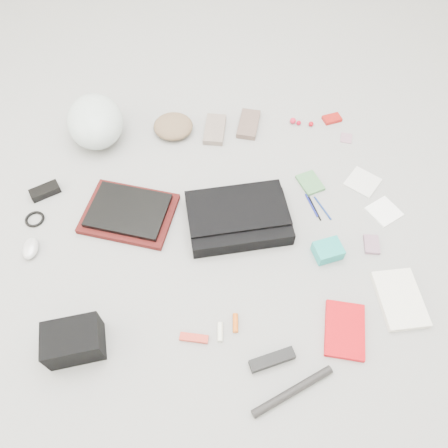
{
  "coord_description": "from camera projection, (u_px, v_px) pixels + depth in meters",
  "views": [
    {
      "loc": [
        -0.14,
        -0.94,
        1.52
      ],
      "look_at": [
        0.0,
        0.0,
        0.05
      ],
      "focal_mm": 35.0,
      "sensor_mm": 36.0,
      "label": 1
    }
  ],
  "objects": [
    {
      "name": "ground_plane",
      "position": [
        224.0,
        231.0,
        1.79
      ],
      "size": [
        4.0,
        4.0,
        0.0
      ],
      "primitive_type": "plane",
      "color": "gray"
    },
    {
      "name": "messenger_bag",
      "position": [
        238.0,
        218.0,
        1.78
      ],
      "size": [
        0.41,
        0.29,
        0.07
      ],
      "primitive_type": "cube",
      "rotation": [
        0.0,
        0.0,
        0.01
      ],
      "color": "black",
      "rests_on": "ground_plane"
    },
    {
      "name": "bag_flap",
      "position": [
        238.0,
        212.0,
        1.75
      ],
      "size": [
        0.41,
        0.19,
        0.01
      ],
      "primitive_type": "cube",
      "rotation": [
        0.0,
        0.0,
        0.01
      ],
      "color": "black",
      "rests_on": "messenger_bag"
    },
    {
      "name": "laptop_sleeve",
      "position": [
        129.0,
        214.0,
        1.82
      ],
      "size": [
        0.44,
        0.39,
        0.03
      ],
      "primitive_type": "cube",
      "rotation": [
        0.0,
        0.0,
        -0.38
      ],
      "color": "#450F0E",
      "rests_on": "ground_plane"
    },
    {
      "name": "laptop",
      "position": [
        128.0,
        210.0,
        1.8
      ],
      "size": [
        0.38,
        0.33,
        0.02
      ],
      "primitive_type": "cube",
      "rotation": [
        0.0,
        0.0,
        -0.38
      ],
      "color": "black",
      "rests_on": "laptop_sleeve"
    },
    {
      "name": "bike_helmet",
      "position": [
        95.0,
        121.0,
        2.0
      ],
      "size": [
        0.29,
        0.35,
        0.19
      ],
      "primitive_type": "ellipsoid",
      "rotation": [
        0.0,
        0.0,
        0.13
      ],
      "color": "silver",
      "rests_on": "ground_plane"
    },
    {
      "name": "beanie",
      "position": [
        173.0,
        126.0,
        2.07
      ],
      "size": [
        0.23,
        0.23,
        0.07
      ],
      "primitive_type": "ellipsoid",
      "rotation": [
        0.0,
        0.0,
        -0.3
      ],
      "color": "brown",
      "rests_on": "ground_plane"
    },
    {
      "name": "mitten_left",
      "position": [
        215.0,
        129.0,
        2.08
      ],
      "size": [
        0.14,
        0.2,
        0.03
      ],
      "primitive_type": "cube",
      "rotation": [
        0.0,
        0.0,
        -0.25
      ],
      "color": "gray",
      "rests_on": "ground_plane"
    },
    {
      "name": "mitten_right",
      "position": [
        249.0,
        124.0,
        2.1
      ],
      "size": [
        0.15,
        0.2,
        0.03
      ],
      "primitive_type": "cube",
      "rotation": [
        0.0,
        0.0,
        -0.34
      ],
      "color": "brown",
      "rests_on": "ground_plane"
    },
    {
      "name": "power_brick",
      "position": [
        45.0,
        191.0,
        1.88
      ],
      "size": [
        0.13,
        0.1,
        0.03
      ],
      "primitive_type": "cube",
      "rotation": [
        0.0,
        0.0,
        0.37
      ],
      "color": "black",
      "rests_on": "ground_plane"
    },
    {
      "name": "cable_coil",
      "position": [
        35.0,
        219.0,
        1.81
      ],
      "size": [
        0.09,
        0.09,
        0.01
      ],
      "primitive_type": "torus",
      "rotation": [
        0.0,
        0.0,
        0.13
      ],
      "color": "black",
      "rests_on": "ground_plane"
    },
    {
      "name": "mouse",
      "position": [
        30.0,
        248.0,
        1.72
      ],
      "size": [
        0.07,
        0.11,
        0.04
      ],
      "primitive_type": "ellipsoid",
      "rotation": [
        0.0,
        0.0,
        -0.11
      ],
      "color": "silver",
      "rests_on": "ground_plane"
    },
    {
      "name": "camera_bag",
      "position": [
        74.0,
        341.0,
        1.48
      ],
      "size": [
        0.2,
        0.14,
        0.12
      ],
      "primitive_type": "cube",
      "rotation": [
        0.0,
        0.0,
        0.06
      ],
      "color": "black",
      "rests_on": "ground_plane"
    },
    {
      "name": "multitool",
      "position": [
        194.0,
        338.0,
        1.54
      ],
      "size": [
        0.11,
        0.06,
        0.02
      ],
      "primitive_type": "cube",
      "rotation": [
        0.0,
        0.0,
        -0.28
      ],
      "color": "#B62E1F",
      "rests_on": "ground_plane"
    },
    {
      "name": "toiletry_tube_white",
      "position": [
        220.0,
        332.0,
        1.55
      ],
      "size": [
        0.03,
        0.07,
        0.02
      ],
      "primitive_type": "cylinder",
      "rotation": [
        1.57,
        0.0,
        -0.15
      ],
      "color": "silver",
      "rests_on": "ground_plane"
    },
    {
      "name": "toiletry_tube_orange",
      "position": [
        235.0,
        323.0,
        1.57
      ],
      "size": [
        0.03,
        0.07,
        0.02
      ],
      "primitive_type": "cylinder",
      "rotation": [
        1.57,
        0.0,
        -0.16
      ],
      "color": "#CD5411",
      "rests_on": "ground_plane"
    },
    {
      "name": "u_lock",
      "position": [
        272.0,
        360.0,
        1.49
      ],
      "size": [
        0.16,
        0.07,
        0.03
      ],
      "primitive_type": "cube",
      "rotation": [
        0.0,
        0.0,
        0.17
      ],
      "color": "black",
      "rests_on": "ground_plane"
    },
    {
      "name": "bike_pump",
      "position": [
        293.0,
        391.0,
        1.43
      ],
      "size": [
        0.3,
        0.13,
        0.03
      ],
      "primitive_type": "cylinder",
      "rotation": [
        0.0,
        1.57,
        0.34
      ],
      "color": "black",
      "rests_on": "ground_plane"
    },
    {
      "name": "book_red",
      "position": [
        345.0,
        330.0,
        1.55
      ],
      "size": [
        0.19,
        0.24,
        0.02
      ],
      "primitive_type": "cube",
      "rotation": [
        0.0,
        0.0,
        -0.31
      ],
      "color": "red",
      "rests_on": "ground_plane"
    },
    {
      "name": "book_white",
      "position": [
        400.0,
        299.0,
        1.61
      ],
      "size": [
        0.16,
        0.24,
        0.02
      ],
      "primitive_type": "cube",
      "rotation": [
        0.0,
        0.0,
        -0.04
      ],
      "color": "silver",
      "rests_on": "ground_plane"
    },
    {
      "name": "notepad",
      "position": [
        310.0,
        183.0,
        1.92
      ],
      "size": [
        0.11,
        0.13,
        0.01
      ],
      "primitive_type": "cube",
      "rotation": [
        0.0,
        0.0,
        0.26
      ],
      "color": "#417745",
      "rests_on": "ground_plane"
    },
    {
      "name": "pen_blue",
      "position": [
        311.0,
        205.0,
        1.86
      ],
      "size": [
        0.03,
        0.12,
        0.01
      ],
      "primitive_type": "cylinder",
      "rotation": [
        1.57,
        0.0,
        0.16
      ],
      "color": "navy",
      "rests_on": "ground_plane"
    },
    {
      "name": "pen_black",
      "position": [
        315.0,
        208.0,
        1.85
      ],
      "size": [
        0.03,
        0.13,
        0.01
      ],
      "primitive_type": "cylinder",
      "rotation": [
        1.57,
        0.0,
        0.14
      ],
      "color": "black",
      "rests_on": "ground_plane"
    },
    {
      "name": "pen_navy",
      "position": [
        323.0,
        208.0,
        1.85
      ],
      "size": [
        0.04,
        0.13,
        0.01
      ],
      "primitive_type": "cylinder",
      "rotation": [
        1.57,
        0.0,
        0.29
      ],
      "color": "navy",
      "rests_on": "ground_plane"
    },
    {
      "name": "accordion_wallet",
      "position": [
        328.0,
        251.0,
        1.71
      ],
      "size": [
        0.12,
        0.1,
        0.05
      ],
      "primitive_type": "cube",
      "rotation": [
        0.0,
        0.0,
        0.15
      ],
      "color": "teal",
      "rests_on": "ground_plane"
    },
    {
      "name": "card_deck",
      "position": [
        372.0,
        244.0,
        1.75
      ],
      "size": [
        0.08,
        0.1,
        0.02
      ],
      "primitive_type": "cube",
      "rotation": [
        0.0,
        0.0,
        -0.23
      ],
      "color": "gray",
      "rests_on": "ground_plane"
    },
    {
      "name": "napkin_top",
      "position": [
        363.0,
        182.0,
        1.92
      ],
      "size": [
        0.18,
        0.18,
        0.01
      ],
      "primitive_type": "cube",
      "rotation": [
        0.0,
        0.0,
        0.77
      ],
      "color": "silver",
      "rests_on": "ground_plane"
    },
    {
      "name": "napkin_bottom",
      "position": [
        384.0,
        211.0,
        1.84
      ],
      "size": [
        0.15,
        0.15,
        0.01
      ],
      "primitive_type": "cube",
      "rotation": [
        0.0,
        0.0,
        0.42
      ],
      "color": "white",
      "rests_on": "ground_plane"
    },
    {
      "name": "lollipop_a",
      "position": [
        293.0,
        121.0,
        2.12
      ],
      "size": [
        0.04,
        0.04,
        0.03
      ],
      "primitive_type": "sphere",
      "rotation": [
        0.0,
        0.0,
        -0.42
      ],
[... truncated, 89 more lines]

